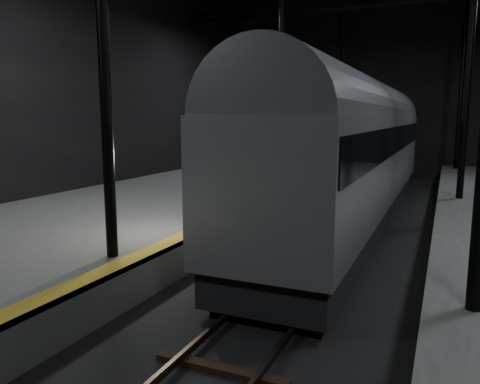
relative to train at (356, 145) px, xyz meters
The scene contains 6 objects.
ground 6.71m from the train, 90.00° to the right, with size 44.00×44.00×0.00m, color black.
platform_left 9.92m from the train, 141.67° to the right, with size 9.00×43.80×1.00m, color #4F4F4D.
tactile_strip 7.09m from the train, 118.73° to the right, with size 0.50×43.80×0.01m, color olive.
track 6.68m from the train, 90.00° to the right, with size 2.40×43.00×0.24m.
train is the anchor object (origin of this frame).
woman 6.31m from the train, 130.94° to the right, with size 0.56×0.37×1.55m, color tan.
Camera 1 is at (3.21, -12.47, 4.22)m, focal length 35.00 mm.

